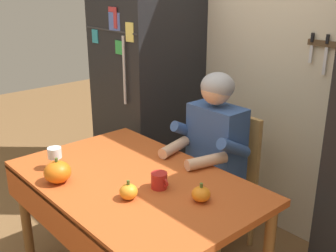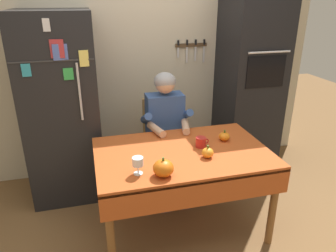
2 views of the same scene
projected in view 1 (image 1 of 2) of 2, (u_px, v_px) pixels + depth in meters
back_wall_assembly at (282, 53)px, 2.83m from camera, size 3.70×0.13×2.60m
refrigerator at (147, 91)px, 3.42m from camera, size 0.68×0.71×1.80m
dining_table at (131, 193)px, 2.28m from camera, size 1.40×0.90×0.74m
chair_behind_person at (227, 175)px, 2.82m from camera, size 0.40×0.40×0.93m
seated_person at (209, 152)px, 2.62m from camera, size 0.47×0.55×1.25m
coffee_mug at (159, 181)px, 2.16m from camera, size 0.11×0.09×0.09m
wine_glass at (55, 154)px, 2.36m from camera, size 0.08×0.08×0.13m
pumpkin_large at (201, 194)px, 2.03m from camera, size 0.10×0.10×0.10m
pumpkin_medium at (129, 192)px, 2.05m from camera, size 0.09×0.09×0.10m
pumpkin_small at (58, 172)px, 2.21m from camera, size 0.15×0.15×0.14m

